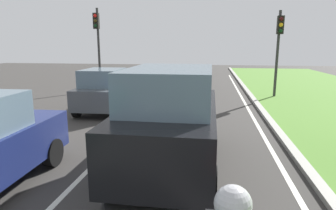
{
  "coord_description": "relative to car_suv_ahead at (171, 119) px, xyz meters",
  "views": [
    {
      "loc": [
        1.95,
        2.71,
        2.74
      ],
      "look_at": [
        0.86,
        9.98,
        1.2
      ],
      "focal_mm": 30.67,
      "sensor_mm": 36.0,
      "label": 1
    }
  ],
  "objects": [
    {
      "name": "traffic_light_overhead_left",
      "position": [
        -5.9,
        10.63,
        2.1
      ],
      "size": [
        0.32,
        0.5,
        4.87
      ],
      "color": "#2D2D2D",
      "rests_on": "ground"
    },
    {
      "name": "car_hatchback_far",
      "position": [
        -3.56,
        5.4,
        -0.28
      ],
      "size": [
        1.84,
        3.76,
        1.78
      ],
      "rotation": [
        0.0,
        0.0,
        0.04
      ],
      "color": "#474C51",
      "rests_on": "ground"
    },
    {
      "name": "car_suv_ahead",
      "position": [
        0.0,
        0.0,
        0.0
      ],
      "size": [
        1.98,
        4.5,
        2.28
      ],
      "rotation": [
        0.0,
        0.0,
        0.0
      ],
      "color": "black",
      "rests_on": "ground"
    },
    {
      "name": "lane_line_center",
      "position": [
        -1.81,
        5.31,
        -1.16
      ],
      "size": [
        0.12,
        32.0,
        0.01
      ],
      "primitive_type": "cube",
      "color": "silver",
      "rests_on": "ground"
    },
    {
      "name": "lane_line_right_edge",
      "position": [
        2.49,
        5.31,
        -1.16
      ],
      "size": [
        0.12,
        32.0,
        0.01
      ],
      "primitive_type": "cube",
      "color": "silver",
      "rests_on": "ground"
    },
    {
      "name": "traffic_light_near_right",
      "position": [
        4.21,
        9.73,
        1.84
      ],
      "size": [
        0.32,
        0.5,
        4.47
      ],
      "color": "#2D2D2D",
      "rests_on": "ground"
    },
    {
      "name": "curb_right",
      "position": [
        2.99,
        5.31,
        -1.11
      ],
      "size": [
        0.24,
        48.0,
        0.12
      ],
      "primitive_type": "cube",
      "color": "#9E9B93",
      "rests_on": "ground"
    },
    {
      "name": "ground_plane",
      "position": [
        -1.11,
        5.31,
        -1.17
      ],
      "size": [
        60.0,
        60.0,
        0.0
      ],
      "primitive_type": "plane",
      "color": "#383533"
    }
  ]
}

